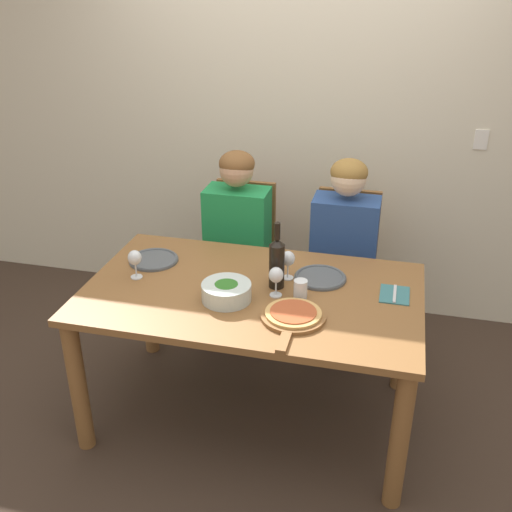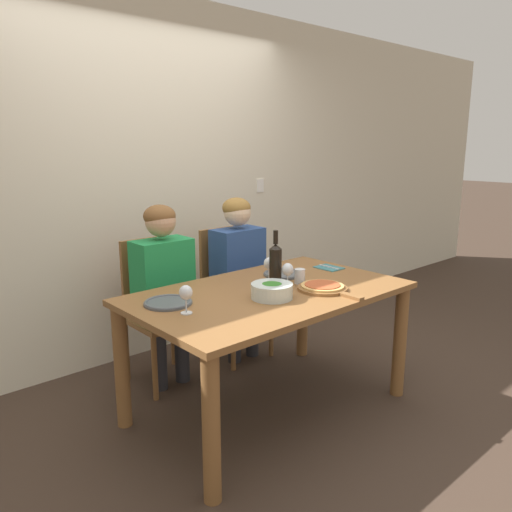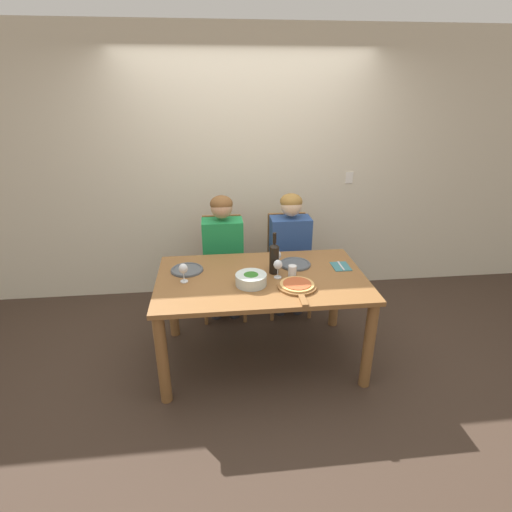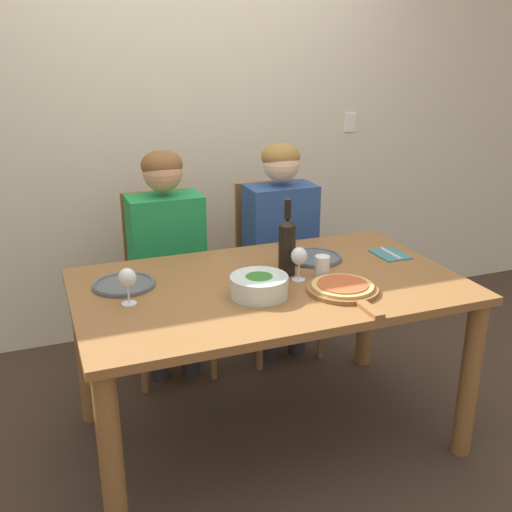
% 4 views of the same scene
% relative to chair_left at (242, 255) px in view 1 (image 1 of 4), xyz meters
% --- Properties ---
extents(ground_plane, '(40.00, 40.00, 0.00)m').
position_rel_chair_left_xyz_m(ground_plane, '(0.28, -0.84, -0.53)').
color(ground_plane, '#3D2D23').
extents(back_wall, '(10.00, 0.06, 2.70)m').
position_rel_chair_left_xyz_m(back_wall, '(0.28, 0.48, 0.82)').
color(back_wall, beige).
rests_on(back_wall, ground).
extents(dining_table, '(1.64, 0.98, 0.77)m').
position_rel_chair_left_xyz_m(dining_table, '(0.28, -0.84, 0.12)').
color(dining_table, brown).
rests_on(dining_table, ground).
extents(chair_left, '(0.42, 0.42, 0.99)m').
position_rel_chair_left_xyz_m(chair_left, '(0.00, 0.00, 0.00)').
color(chair_left, brown).
rests_on(chair_left, ground).
extents(chair_right, '(0.42, 0.42, 0.99)m').
position_rel_chair_left_xyz_m(chair_right, '(0.65, 0.00, 0.00)').
color(chair_right, brown).
rests_on(chair_right, ground).
extents(person_woman, '(0.47, 0.51, 1.24)m').
position_rel_chair_left_xyz_m(person_woman, '(-0.00, -0.12, 0.22)').
color(person_woman, '#28282D').
rests_on(person_woman, ground).
extents(person_man, '(0.47, 0.51, 1.24)m').
position_rel_chair_left_xyz_m(person_man, '(0.65, -0.12, 0.22)').
color(person_man, '#28282D').
rests_on(person_man, ground).
extents(wine_bottle, '(0.08, 0.08, 0.34)m').
position_rel_chair_left_xyz_m(wine_bottle, '(0.39, -0.78, 0.38)').
color(wine_bottle, black).
rests_on(wine_bottle, dining_table).
extents(broccoli_bowl, '(0.24, 0.24, 0.09)m').
position_rel_chair_left_xyz_m(broccoli_bowl, '(0.18, -0.96, 0.29)').
color(broccoli_bowl, silver).
rests_on(broccoli_bowl, dining_table).
extents(dinner_plate_left, '(0.26, 0.26, 0.02)m').
position_rel_chair_left_xyz_m(dinner_plate_left, '(-0.31, -0.66, 0.25)').
color(dinner_plate_left, '#4C5156').
rests_on(dinner_plate_left, dining_table).
extents(dinner_plate_right, '(0.26, 0.26, 0.02)m').
position_rel_chair_left_xyz_m(dinner_plate_right, '(0.59, -0.65, 0.25)').
color(dinner_plate_right, '#4C5156').
rests_on(dinner_plate_right, dining_table).
extents(pizza_on_board, '(0.30, 0.44, 0.04)m').
position_rel_chair_left_xyz_m(pizza_on_board, '(0.52, -1.05, 0.26)').
color(pizza_on_board, brown).
rests_on(pizza_on_board, dining_table).
extents(wine_glass_left, '(0.07, 0.07, 0.15)m').
position_rel_chair_left_xyz_m(wine_glass_left, '(-0.32, -0.86, 0.35)').
color(wine_glass_left, silver).
rests_on(wine_glass_left, dining_table).
extents(wine_glass_right, '(0.07, 0.07, 0.15)m').
position_rel_chair_left_xyz_m(wine_glass_right, '(0.40, -0.87, 0.35)').
color(wine_glass_right, silver).
rests_on(wine_glass_right, dining_table).
extents(wine_glass_centre, '(0.07, 0.07, 0.15)m').
position_rel_chair_left_xyz_m(wine_glass_centre, '(0.42, -0.68, 0.35)').
color(wine_glass_centre, silver).
rests_on(wine_glass_centre, dining_table).
extents(water_tumbler, '(0.07, 0.07, 0.09)m').
position_rel_chair_left_xyz_m(water_tumbler, '(0.52, -0.86, 0.29)').
color(water_tumbler, silver).
rests_on(water_tumbler, dining_table).
extents(fork_on_napkin, '(0.14, 0.18, 0.01)m').
position_rel_chair_left_xyz_m(fork_on_napkin, '(0.96, -0.72, 0.25)').
color(fork_on_napkin, '#387075').
rests_on(fork_on_napkin, dining_table).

